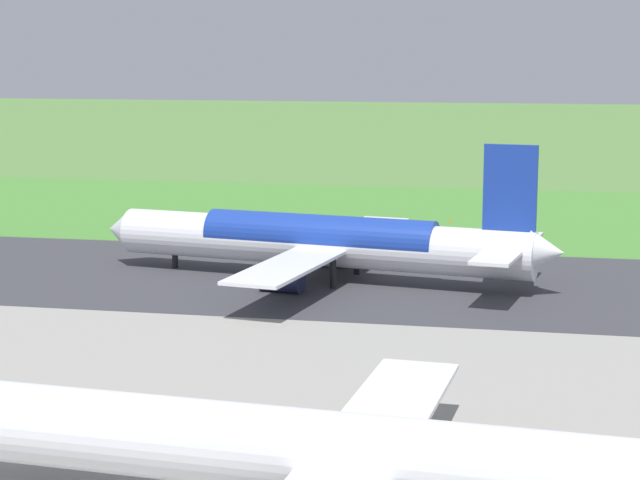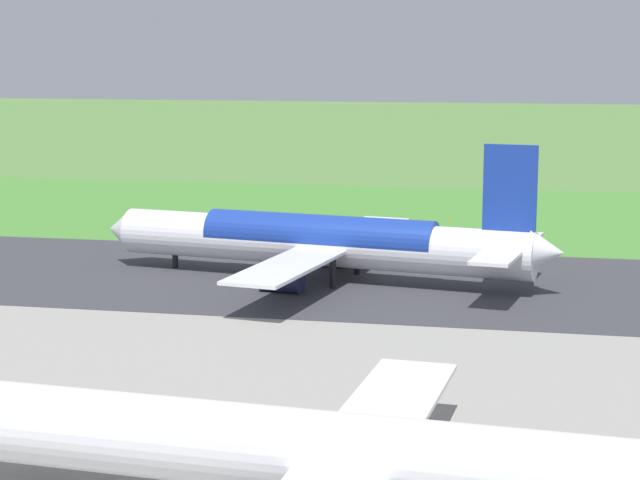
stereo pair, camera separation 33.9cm
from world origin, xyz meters
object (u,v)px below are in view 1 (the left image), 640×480
Objects in this scene: airliner_parked_mid at (342,453)px; traffic_cone_orange at (449,220)px; airliner_main at (323,242)px; no_stopping_sign at (496,214)px.

traffic_cone_orange is at bearing -88.26° from airliner_parked_mid.
airliner_main is at bearing 76.97° from traffic_cone_orange.
airliner_parked_mid is 107.62m from traffic_cone_orange.
airliner_main is at bearing -77.85° from airliner_parked_mid.
traffic_cone_orange is at bearing -103.03° from airliner_main.
no_stopping_sign is at bearing -91.98° from airliner_parked_mid.
traffic_cone_orange is (6.93, -1.61, -1.41)m from no_stopping_sign.
airliner_main is 45.86m from traffic_cone_orange.
airliner_main is 1.10× the size of airliner_parked_mid.
no_stopping_sign is (-17.23, -42.90, -2.67)m from airliner_main.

